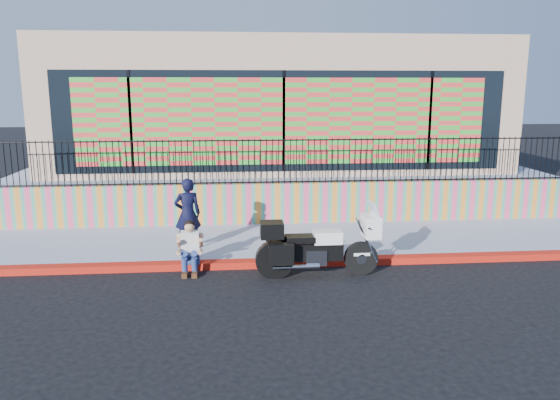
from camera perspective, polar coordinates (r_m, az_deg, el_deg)
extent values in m
plane|color=black|center=(11.89, 2.30, -6.86)|extent=(90.00, 90.00, 0.00)
cube|color=#AC170C|center=(11.87, 2.30, -6.52)|extent=(16.00, 0.30, 0.15)
cube|color=#8F97AB|center=(13.43, 1.39, -4.34)|extent=(16.00, 3.00, 0.15)
cube|color=#FF4373|center=(14.83, 0.71, -0.32)|extent=(16.00, 0.20, 1.10)
cube|color=#8F97AB|center=(19.84, -0.78, 2.50)|extent=(16.00, 10.00, 1.25)
cube|color=tan|center=(19.39, -0.76, 10.09)|extent=(14.00, 8.00, 4.00)
cube|color=black|center=(15.41, 0.39, 8.21)|extent=(12.60, 0.04, 2.80)
cube|color=#E73833|center=(15.38, 0.40, 8.20)|extent=(11.48, 0.02, 2.40)
cylinder|color=black|center=(11.35, 8.45, -6.05)|extent=(0.69, 0.15, 0.69)
cylinder|color=black|center=(11.08, -0.59, -6.37)|extent=(0.69, 0.15, 0.69)
cube|color=black|center=(11.13, 4.00, -5.35)|extent=(0.99, 0.29, 0.36)
cube|color=silver|center=(11.15, 3.73, -5.88)|extent=(0.42, 0.36, 0.31)
cube|color=white|center=(11.08, 4.99, -3.87)|extent=(0.58, 0.33, 0.25)
cube|color=black|center=(11.00, 2.13, -4.06)|extent=(0.58, 0.36, 0.13)
cube|color=white|center=(11.21, 9.49, -2.69)|extent=(0.31, 0.54, 0.44)
cube|color=silver|center=(11.15, 9.76, -1.02)|extent=(0.19, 0.48, 0.35)
cube|color=black|center=(10.90, -0.87, -3.12)|extent=(0.46, 0.44, 0.31)
cube|color=black|center=(10.72, 0.11, -5.70)|extent=(0.50, 0.19, 0.42)
cube|color=black|center=(11.32, -0.18, -4.75)|extent=(0.50, 0.19, 0.42)
cube|color=white|center=(11.32, 8.47, -5.54)|extent=(0.33, 0.17, 0.06)
imported|color=black|center=(12.52, -9.63, -1.45)|extent=(0.67, 0.51, 1.64)
cube|color=navy|center=(11.70, -9.30, -6.08)|extent=(0.36, 0.28, 0.18)
cube|color=silver|center=(11.57, -9.37, -4.49)|extent=(0.38, 0.27, 0.54)
sphere|color=tan|center=(11.43, -9.44, -2.81)|extent=(0.21, 0.21, 0.21)
cube|color=#472814|center=(11.36, -9.93, -7.67)|extent=(0.11, 0.26, 0.10)
cube|color=#472814|center=(11.34, -8.91, -7.66)|extent=(0.11, 0.26, 0.10)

